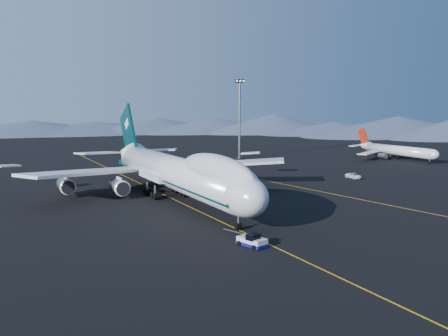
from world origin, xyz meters
name	(u,v)px	position (x,y,z in m)	size (l,w,h in m)	color
ground	(175,200)	(0.00, 0.00, 0.00)	(500.00, 500.00, 0.00)	black
taxiway_line_main	(175,200)	(0.00, 0.00, 0.01)	(0.25, 220.00, 0.01)	#C8910B
taxiway_line_side	(274,182)	(30.00, 10.00, 0.01)	(0.25, 200.00, 0.01)	#C8910B
boeing_747	(175,172)	(0.00, 0.03, 5.81)	(59.62, 72.43, 19.37)	silver
pushback_tug	(252,242)	(-2.56, -35.07, 0.59)	(3.34, 4.71, 1.86)	silver
second_jet	(395,150)	(94.19, 33.26, 3.17)	(32.55, 36.77, 10.46)	silver
service_van	(354,176)	(51.82, 6.10, 0.68)	(2.25, 4.87, 1.35)	white
floodlight_mast	(240,119)	(47.04, 58.94, 13.91)	(3.39, 2.54, 27.46)	black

